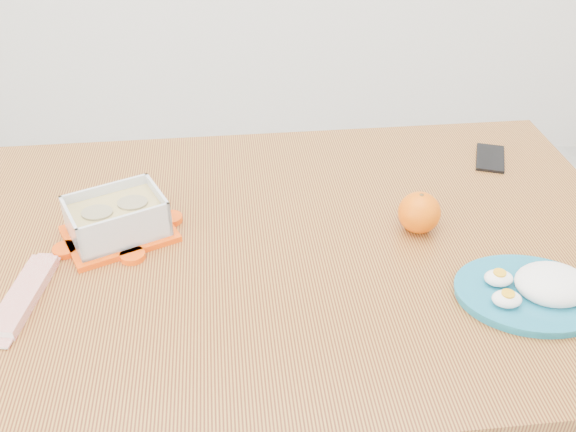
{
  "coord_description": "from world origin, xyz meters",
  "views": [
    {
      "loc": [
        0.02,
        -0.99,
        1.48
      ],
      "look_at": [
        0.02,
        -0.01,
        0.81
      ],
      "focal_mm": 40.0,
      "sensor_mm": 36.0,
      "label": 1
    }
  ],
  "objects_px": {
    "orange_fruit": "(419,213)",
    "rice_plate": "(538,288)",
    "smartphone": "(490,158)",
    "dining_table": "(288,276)",
    "food_container": "(117,219)"
  },
  "relations": [
    {
      "from": "orange_fruit",
      "to": "rice_plate",
      "type": "relative_size",
      "value": 0.3
    },
    {
      "from": "rice_plate",
      "to": "smartphone",
      "type": "height_order",
      "value": "rice_plate"
    },
    {
      "from": "dining_table",
      "to": "rice_plate",
      "type": "relative_size",
      "value": 5.26
    },
    {
      "from": "dining_table",
      "to": "smartphone",
      "type": "bearing_deg",
      "value": 27.88
    },
    {
      "from": "dining_table",
      "to": "rice_plate",
      "type": "xyz_separation_m",
      "value": [
        0.42,
        -0.16,
        0.11
      ]
    },
    {
      "from": "food_container",
      "to": "rice_plate",
      "type": "xyz_separation_m",
      "value": [
        0.74,
        -0.18,
        -0.02
      ]
    },
    {
      "from": "dining_table",
      "to": "rice_plate",
      "type": "bearing_deg",
      "value": -26.95
    },
    {
      "from": "orange_fruit",
      "to": "smartphone",
      "type": "bearing_deg",
      "value": 52.09
    },
    {
      "from": "food_container",
      "to": "rice_plate",
      "type": "height_order",
      "value": "food_container"
    },
    {
      "from": "food_container",
      "to": "smartphone",
      "type": "xyz_separation_m",
      "value": [
        0.79,
        0.3,
        -0.04
      ]
    },
    {
      "from": "orange_fruit",
      "to": "smartphone",
      "type": "distance_m",
      "value": 0.35
    },
    {
      "from": "dining_table",
      "to": "orange_fruit",
      "type": "relative_size",
      "value": 17.68
    },
    {
      "from": "food_container",
      "to": "orange_fruit",
      "type": "height_order",
      "value": "food_container"
    },
    {
      "from": "dining_table",
      "to": "orange_fruit",
      "type": "height_order",
      "value": "orange_fruit"
    },
    {
      "from": "orange_fruit",
      "to": "rice_plate",
      "type": "height_order",
      "value": "orange_fruit"
    }
  ]
}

